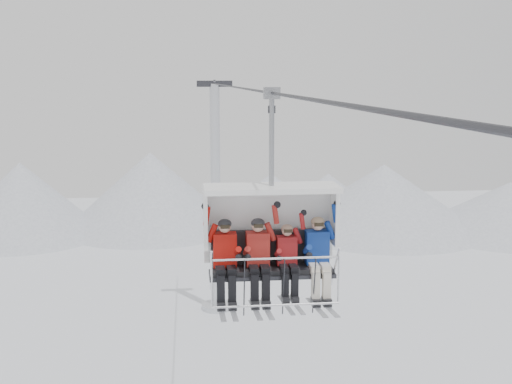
{
  "coord_description": "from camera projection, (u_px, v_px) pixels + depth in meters",
  "views": [
    {
      "loc": [
        -1.56,
        -14.62,
        13.55
      ],
      "look_at": [
        0.0,
        0.0,
        10.96
      ],
      "focal_mm": 45.0,
      "sensor_mm": 36.0,
      "label": 1
    }
  ],
  "objects": [
    {
      "name": "haul_cable",
      "position": [
        256.0,
        91.0,
        14.52
      ],
      "size": [
        0.06,
        50.0,
        0.06
      ],
      "primitive_type": "cylinder",
      "rotation": [
        1.57,
        0.0,
        0.0
      ],
      "color": "#2D2D32",
      "rests_on": "lift_tower_left"
    },
    {
      "name": "chairlift_carrier",
      "position": [
        270.0,
        228.0,
        12.41
      ],
      "size": [
        2.57,
        1.17,
        3.98
      ],
      "color": "black",
      "rests_on": "haul_cable"
    },
    {
      "name": "skier_far_right",
      "position": [
        318.0,
        254.0,
        12.29
      ],
      "size": [
        0.44,
        1.69,
        1.73
      ],
      "color": "navy",
      "rests_on": "chairlift_carrier"
    },
    {
      "name": "skier_center_right",
      "position": [
        288.0,
        258.0,
        12.22
      ],
      "size": [
        0.38,
        1.69,
        1.53
      ],
      "color": "#A31A1C",
      "rests_on": "chairlift_carrier"
    },
    {
      "name": "lift_tower_right",
      "position": [
        216.0,
        214.0,
        37.37
      ],
      "size": [
        2.0,
        1.8,
        13.48
      ],
      "color": "silver",
      "rests_on": "ground"
    },
    {
      "name": "skier_far_left",
      "position": [
        225.0,
        257.0,
        12.1
      ],
      "size": [
        0.44,
        1.69,
        1.73
      ],
      "color": "#B2120B",
      "rests_on": "chairlift_carrier"
    },
    {
      "name": "skier_center_left",
      "position": [
        258.0,
        256.0,
        12.17
      ],
      "size": [
        0.44,
        1.69,
        1.73
      ],
      "color": "#B0251E",
      "rests_on": "chairlift_carrier"
    },
    {
      "name": "ridgeline",
      "position": [
        188.0,
        201.0,
        57.35
      ],
      "size": [
        72.0,
        21.0,
        7.0
      ],
      "color": "silver",
      "rests_on": "ground"
    }
  ]
}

